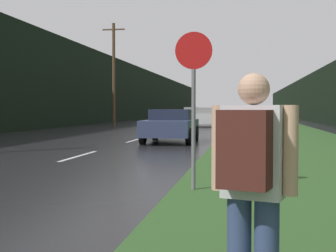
# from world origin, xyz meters

# --- Properties ---
(grass_verge) EXTENTS (6.00, 240.00, 0.02)m
(grass_verge) POSITION_xyz_m (6.53, 40.00, 0.01)
(grass_verge) COLOR #2D5123
(grass_verge) RESTS_ON ground_plane
(lane_stripe_c) EXTENTS (0.12, 3.00, 0.01)m
(lane_stripe_c) POSITION_xyz_m (0.00, 14.35, 0.00)
(lane_stripe_c) COLOR silver
(lane_stripe_c) RESTS_ON ground_plane
(lane_stripe_d) EXTENTS (0.12, 3.00, 0.01)m
(lane_stripe_d) POSITION_xyz_m (0.00, 21.35, 0.00)
(lane_stripe_d) COLOR silver
(lane_stripe_d) RESTS_ON ground_plane
(lane_stripe_e) EXTENTS (0.12, 3.00, 0.01)m
(lane_stripe_e) POSITION_xyz_m (0.00, 28.35, 0.00)
(lane_stripe_e) COLOR silver
(lane_stripe_e) RESTS_ON ground_plane
(treeline_far_side) EXTENTS (2.00, 140.00, 6.69)m
(treeline_far_side) POSITION_xyz_m (-9.53, 50.00, 3.35)
(treeline_far_side) COLOR black
(treeline_far_side) RESTS_ON ground_plane
(treeline_near_side) EXTENTS (2.00, 140.00, 5.09)m
(treeline_near_side) POSITION_xyz_m (12.53, 50.00, 2.55)
(treeline_near_side) COLOR black
(treeline_near_side) RESTS_ON ground_plane
(utility_pole_far) EXTENTS (1.80, 0.24, 8.15)m
(utility_pole_far) POSITION_xyz_m (-5.56, 37.46, 4.21)
(utility_pole_far) COLOR #4C3823
(utility_pole_far) RESTS_ON ground_plane
(stop_sign) EXTENTS (0.62, 0.07, 2.65)m
(stop_sign) POSITION_xyz_m (3.91, 9.17, 1.59)
(stop_sign) COLOR slate
(stop_sign) RESTS_ON ground_plane
(hitchhiker_with_backpack) EXTENTS (0.54, 0.47, 1.60)m
(hitchhiker_with_backpack) POSITION_xyz_m (4.80, 4.36, 0.92)
(hitchhiker_with_backpack) COLOR navy
(hitchhiker_with_backpack) RESTS_ON ground_plane
(car_passing_near) EXTENTS (1.99, 4.08, 1.35)m
(car_passing_near) POSITION_xyz_m (1.77, 20.27, 0.69)
(car_passing_near) COLOR #2D3856
(car_passing_near) RESTS_ON ground_plane
(car_passing_far) EXTENTS (1.99, 4.50, 1.46)m
(car_passing_far) POSITION_xyz_m (1.77, 37.51, 0.73)
(car_passing_far) COLOR #BCBCBC
(car_passing_far) RESTS_ON ground_plane
(car_oncoming) EXTENTS (1.88, 4.16, 1.56)m
(car_oncoming) POSITION_xyz_m (-1.77, 58.40, 0.78)
(car_oncoming) COLOR #BCBCBC
(car_oncoming) RESTS_ON ground_plane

